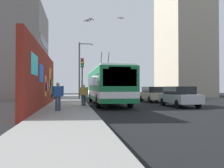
# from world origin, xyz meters

# --- Properties ---
(ground_plane) EXTENTS (80.00, 80.00, 0.00)m
(ground_plane) POSITION_xyz_m (0.00, 0.00, 0.00)
(ground_plane) COLOR black
(sidewalk_slab) EXTENTS (48.00, 3.20, 0.15)m
(sidewalk_slab) POSITION_xyz_m (0.00, 1.60, 0.07)
(sidewalk_slab) COLOR gray
(sidewalk_slab) RESTS_ON ground_plane
(graffiti_wall) EXTENTS (14.72, 0.32, 4.11)m
(graffiti_wall) POSITION_xyz_m (-3.62, 3.35, 2.06)
(graffiti_wall) COLOR maroon
(graffiti_wall) RESTS_ON ground_plane
(building_far_left) EXTENTS (10.24, 8.29, 12.03)m
(building_far_left) POSITION_xyz_m (11.83, 9.20, 6.01)
(building_far_left) COLOR gray
(building_far_left) RESTS_ON ground_plane
(building_far_right) EXTENTS (10.11, 6.52, 20.25)m
(building_far_right) POSITION_xyz_m (15.43, -17.00, 10.13)
(building_far_right) COLOR #9E937F
(building_far_right) RESTS_ON ground_plane
(city_bus) EXTENTS (11.57, 2.68, 4.86)m
(city_bus) POSITION_xyz_m (-0.41, -1.80, 1.72)
(city_bus) COLOR #19723F
(city_bus) RESTS_ON ground_plane
(parked_car_silver) EXTENTS (4.20, 1.81, 1.58)m
(parked_car_silver) POSITION_xyz_m (-3.88, -7.00, 0.83)
(parked_car_silver) COLOR #B7B7BC
(parked_car_silver) RESTS_ON ground_plane
(parked_car_champagne) EXTENTS (4.17, 1.90, 1.58)m
(parked_car_champagne) POSITION_xyz_m (2.08, -7.00, 0.83)
(parked_car_champagne) COLOR #C6B793
(parked_car_champagne) RESTS_ON ground_plane
(pedestrian_at_curb) EXTENTS (0.22, 0.64, 1.58)m
(pedestrian_at_curb) POSITION_xyz_m (-3.40, 0.41, 1.06)
(pedestrian_at_curb) COLOR #2D3F59
(pedestrian_at_curb) RESTS_ON sidewalk_slab
(pedestrian_near_wall) EXTENTS (0.22, 0.74, 1.65)m
(pedestrian_near_wall) POSITION_xyz_m (-7.04, 2.08, 1.12)
(pedestrian_near_wall) COLOR #2D3F59
(pedestrian_near_wall) RESTS_ON sidewalk_slab
(traffic_light) EXTENTS (0.49, 0.28, 4.13)m
(traffic_light) POSITION_xyz_m (1.15, 0.35, 2.93)
(traffic_light) COLOR #2D382D
(traffic_light) RESTS_ON sidewalk_slab
(street_lamp) EXTENTS (0.44, 1.76, 6.82)m
(street_lamp) POSITION_xyz_m (7.39, 0.26, 4.05)
(street_lamp) COLOR #4C4C51
(street_lamp) RESTS_ON sidewalk_slab
(flying_pigeons) EXTENTS (0.94, 3.31, 0.36)m
(flying_pigeons) POSITION_xyz_m (-1.85, -0.94, 7.15)
(flying_pigeons) COLOR slate
(curbside_puddle) EXTENTS (2.03, 2.03, 0.00)m
(curbside_puddle) POSITION_xyz_m (-2.56, -0.60, 0.00)
(curbside_puddle) COLOR black
(curbside_puddle) RESTS_ON ground_plane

